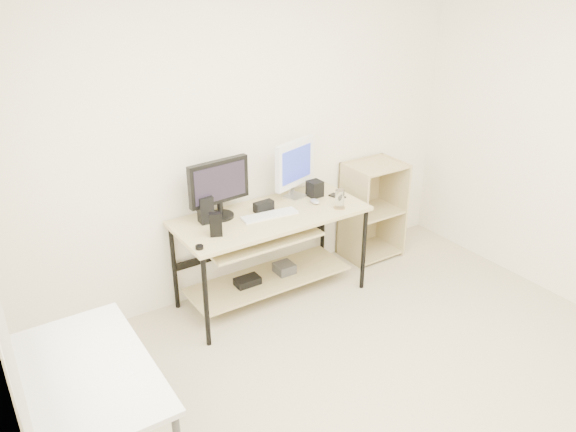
# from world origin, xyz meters

# --- Properties ---
(room) EXTENTS (4.01, 4.01, 2.62)m
(room) POSITION_xyz_m (-0.14, 0.04, 1.32)
(room) COLOR #C0B394
(room) RESTS_ON ground
(desk) EXTENTS (1.50, 0.65, 0.75)m
(desk) POSITION_xyz_m (-0.03, 1.66, 0.54)
(desk) COLOR tan
(desk) RESTS_ON ground
(side_table) EXTENTS (0.60, 1.00, 0.75)m
(side_table) POSITION_xyz_m (-1.68, 0.60, 0.67)
(side_table) COLOR silver
(side_table) RESTS_ON ground
(shelf_unit) EXTENTS (0.50, 0.40, 0.90)m
(shelf_unit) POSITION_xyz_m (1.15, 1.82, 0.45)
(shelf_unit) COLOR tan
(shelf_unit) RESTS_ON ground
(black_monitor) EXTENTS (0.49, 0.20, 0.45)m
(black_monitor) POSITION_xyz_m (-0.35, 1.81, 1.01)
(black_monitor) COLOR black
(black_monitor) RESTS_ON desk
(white_imac) EXTENTS (0.44, 0.18, 0.48)m
(white_imac) POSITION_xyz_m (0.34, 1.84, 1.03)
(white_imac) COLOR silver
(white_imac) RESTS_ON desk
(keyboard) EXTENTS (0.45, 0.17, 0.02)m
(keyboard) POSITION_xyz_m (-0.03, 1.63, 0.76)
(keyboard) COLOR silver
(keyboard) RESTS_ON desk
(mouse) EXTENTS (0.07, 0.11, 0.03)m
(mouse) POSITION_xyz_m (0.40, 1.64, 0.77)
(mouse) COLOR #B8B8BD
(mouse) RESTS_ON desk
(center_speaker) EXTENTS (0.16, 0.08, 0.08)m
(center_speaker) POSITION_xyz_m (-0.02, 1.73, 0.79)
(center_speaker) COLOR black
(center_speaker) RESTS_ON desk
(speaker_left) EXTENTS (0.11, 0.11, 0.21)m
(speaker_left) POSITION_xyz_m (-0.48, 1.79, 0.86)
(speaker_left) COLOR black
(speaker_left) RESTS_ON desk
(speaker_right) EXTENTS (0.12, 0.12, 0.13)m
(speaker_right) POSITION_xyz_m (0.48, 1.76, 0.82)
(speaker_right) COLOR black
(speaker_right) RESTS_ON desk
(audio_controller) EXTENTS (0.10, 0.08, 0.18)m
(audio_controller) POSITION_xyz_m (-0.52, 1.55, 0.84)
(audio_controller) COLOR black
(audio_controller) RESTS_ON desk
(volume_puck) EXTENTS (0.06, 0.06, 0.02)m
(volume_puck) POSITION_xyz_m (-0.70, 1.43, 0.76)
(volume_puck) COLOR black
(volume_puck) RESTS_ON desk
(smartphone) EXTENTS (0.10, 0.14, 0.01)m
(smartphone) POSITION_xyz_m (0.63, 1.65, 0.76)
(smartphone) COLOR black
(smartphone) RESTS_ON desk
(coaster) EXTENTS (0.11, 0.11, 0.01)m
(coaster) POSITION_xyz_m (0.51, 1.46, 0.75)
(coaster) COLOR olive
(coaster) RESTS_ON desk
(drinking_glass) EXTENTS (0.08, 0.08, 0.14)m
(drinking_glass) POSITION_xyz_m (0.51, 1.46, 0.83)
(drinking_glass) COLOR white
(drinking_glass) RESTS_ON coaster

